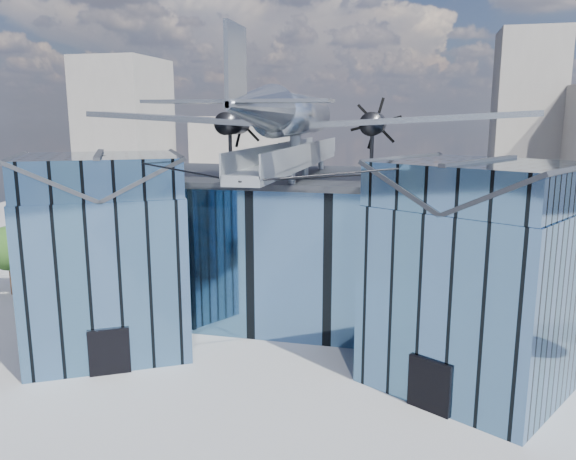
# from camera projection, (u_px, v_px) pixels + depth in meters

# --- Properties ---
(ground_plane) EXTENTS (120.00, 120.00, 0.00)m
(ground_plane) POSITION_uv_depth(u_px,v_px,m) (280.00, 356.00, 33.20)
(ground_plane) COLOR gray
(museum) EXTENTS (32.88, 24.50, 17.60)m
(museum) POSITION_uv_depth(u_px,v_px,m) (301.00, 243.00, 37.65)
(museum) COLOR teal
(museum) RESTS_ON ground
(bg_towers) EXTENTS (77.00, 24.50, 26.00)m
(bg_towers) POSITION_uv_depth(u_px,v_px,m) (378.00, 145.00, 79.04)
(bg_towers) COLOR gray
(bg_towers) RESTS_ON ground
(tree_side_w) EXTENTS (4.45, 4.45, 5.51)m
(tree_side_w) POSITION_uv_depth(u_px,v_px,m) (9.00, 249.00, 44.03)
(tree_side_w) COLOR #352315
(tree_side_w) RESTS_ON ground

